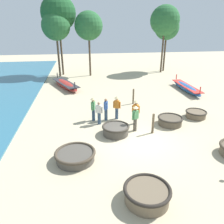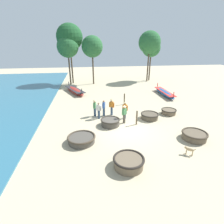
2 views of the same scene
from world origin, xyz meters
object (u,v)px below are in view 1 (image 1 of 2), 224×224
at_px(mooring_post_shoreline, 133,96).
at_px(fisherman_standing_left, 136,110).
at_px(coracle_beside_post, 196,114).
at_px(fisherman_crouching, 93,107).
at_px(long_boat_blue_hull, 186,88).
at_px(long_boat_white_hull, 66,85).
at_px(tree_leftmost, 167,28).
at_px(fisherman_standing_right, 99,112).
at_px(coracle_far_left, 170,120).
at_px(fisherman_by_coracle, 135,117).
at_px(mooring_post_inland, 153,124).
at_px(coracle_weathered, 75,156).
at_px(fisherman_with_hat, 117,106).
at_px(tree_center, 165,20).
at_px(coracle_nearest, 147,194).
at_px(tree_left_mid, 58,13).
at_px(tree_right_mid, 56,26).
at_px(coracle_front_right, 116,130).
at_px(tree_rightmost, 89,26).
at_px(fisherman_hauling, 106,109).

bearing_deg(mooring_post_shoreline, fisherman_standing_left, -101.33).
relative_size(coracle_beside_post, fisherman_crouching, 0.88).
bearing_deg(coracle_beside_post, long_boat_blue_hull, 69.58).
bearing_deg(long_boat_white_hull, tree_leftmost, 28.01).
height_order(long_boat_white_hull, fisherman_standing_right, fisherman_standing_right).
relative_size(coracle_far_left, fisherman_by_coracle, 0.99).
distance_m(coracle_far_left, tree_leftmost, 19.19).
distance_m(coracle_beside_post, mooring_post_inland, 4.28).
distance_m(coracle_weathered, long_boat_white_hull, 13.57).
height_order(fisherman_with_hat, tree_leftmost, tree_leftmost).
distance_m(long_boat_white_hull, tree_center, 15.44).
distance_m(coracle_nearest, coracle_far_left, 7.24).
bearing_deg(tree_left_mid, tree_leftmost, 2.26).
bearing_deg(long_boat_blue_hull, fisherman_standing_left, -135.32).
height_order(long_boat_blue_hull, fisherman_with_hat, fisherman_with_hat).
xyz_separation_m(coracle_beside_post, fisherman_standing_left, (-4.54, -0.41, 0.69)).
distance_m(coracle_nearest, fisherman_standing_left, 6.95).
height_order(coracle_weathered, tree_right_mid, tree_right_mid).
bearing_deg(fisherman_crouching, tree_right_mid, 102.88).
bearing_deg(fisherman_by_coracle, mooring_post_inland, -24.69).
bearing_deg(tree_center, fisherman_with_hat, -120.11).
relative_size(coracle_nearest, tree_leftmost, 0.24).
xyz_separation_m(coracle_beside_post, mooring_post_inland, (-3.83, -1.88, 0.37)).
distance_m(coracle_far_left, fisherman_by_coracle, 2.67).
bearing_deg(tree_right_mid, coracle_weathered, -83.72).
bearing_deg(tree_right_mid, long_boat_blue_hull, -33.39).
relative_size(coracle_front_right, fisherman_standing_left, 0.99).
relative_size(coracle_far_left, fisherman_standing_right, 1.06).
distance_m(coracle_front_right, tree_right_mid, 18.26).
relative_size(coracle_weathered, fisherman_with_hat, 1.20).
xyz_separation_m(coracle_weathered, fisherman_standing_right, (1.55, 4.05, 0.56)).
height_order(fisherman_standing_right, tree_center, tree_center).
xyz_separation_m(coracle_front_right, fisherman_standing_left, (1.55, 1.33, 0.64)).
bearing_deg(tree_left_mid, coracle_beside_post, -57.25).
height_order(fisherman_standing_left, fisherman_with_hat, same).
xyz_separation_m(tree_right_mid, tree_center, (13.64, 0.54, 0.65)).
bearing_deg(tree_rightmost, coracle_nearest, -87.57).
height_order(mooring_post_inland, tree_leftmost, tree_leftmost).
distance_m(coracle_beside_post, coracle_weathered, 9.44).
xyz_separation_m(coracle_nearest, mooring_post_shoreline, (2.04, 10.71, 0.30)).
xyz_separation_m(fisherman_crouching, mooring_post_inland, (3.45, -2.41, -0.32)).
bearing_deg(tree_right_mid, mooring_post_inland, -68.20).
distance_m(coracle_beside_post, fisherman_by_coracle, 5.07).
distance_m(long_boat_blue_hull, long_boat_white_hull, 12.36).
distance_m(fisherman_with_hat, mooring_post_shoreline, 3.48).
bearing_deg(fisherman_hauling, long_boat_white_hull, 109.73).
bearing_deg(long_boat_blue_hull, coracle_nearest, -120.94).
bearing_deg(fisherman_by_coracle, fisherman_standing_right, 148.08).
relative_size(tree_right_mid, tree_center, 0.90).
relative_size(long_boat_blue_hull, tree_leftmost, 0.76).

